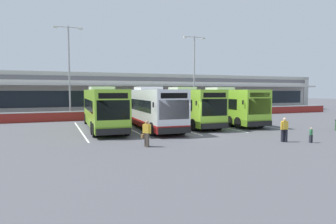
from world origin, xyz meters
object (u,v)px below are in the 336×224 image
object	(u,v)px
pedestrian_approaching_bus	(284,129)
lamp_post_west	(69,66)
coach_bus_leftmost	(103,109)
lamp_post_centre	(194,70)
coach_bus_right_centre	(224,106)
coach_bus_centre	(186,107)
coach_bus_left_centre	(151,109)
pedestrian_with_handbag	(147,133)
pedestrian_child	(311,135)

from	to	relation	value
pedestrian_approaching_bus	lamp_post_west	world-z (taller)	lamp_post_west
coach_bus_leftmost	lamp_post_centre	size ratio (longest dim) A/B	1.11
coach_bus_right_centre	pedestrian_approaching_bus	size ratio (longest dim) A/B	7.55
coach_bus_centre	pedestrian_approaching_bus	world-z (taller)	coach_bus_centre
coach_bus_left_centre	lamp_post_centre	size ratio (longest dim) A/B	1.11
pedestrian_with_handbag	coach_bus_centre	bearing A→B (deg)	53.73
pedestrian_with_handbag	lamp_post_west	world-z (taller)	lamp_post_west
coach_bus_centre	coach_bus_right_centre	xyz separation A→B (m)	(4.44, -0.10, 0.00)
coach_bus_right_centre	pedestrian_with_handbag	distance (m)	15.20
coach_bus_left_centre	pedestrian_child	size ratio (longest dim) A/B	12.18
coach_bus_centre	lamp_post_west	size ratio (longest dim) A/B	1.11
coach_bus_leftmost	pedestrian_with_handbag	distance (m)	9.60
coach_bus_left_centre	pedestrian_child	xyz separation A→B (m)	(7.35, -11.09, -1.24)
pedestrian_approaching_bus	lamp_post_centre	distance (m)	22.77
coach_bus_right_centre	pedestrian_approaching_bus	distance (m)	11.82
coach_bus_left_centre	lamp_post_west	world-z (taller)	lamp_post_west
coach_bus_left_centre	coach_bus_right_centre	xyz separation A→B (m)	(8.58, 1.28, 0.00)
pedestrian_approaching_bus	lamp_post_centre	size ratio (longest dim) A/B	0.15
coach_bus_leftmost	pedestrian_with_handbag	size ratio (longest dim) A/B	7.55
pedestrian_approaching_bus	pedestrian_with_handbag	bearing A→B (deg)	168.94
coach_bus_left_centre	pedestrian_child	world-z (taller)	coach_bus_left_centre
coach_bus_left_centre	pedestrian_approaching_bus	world-z (taller)	coach_bus_left_centre
coach_bus_centre	pedestrian_child	world-z (taller)	coach_bus_centre
coach_bus_leftmost	pedestrian_child	xyz separation A→B (m)	(11.51, -12.15, -1.24)
pedestrian_child	lamp_post_centre	xyz separation A→B (m)	(2.82, 22.60, 5.75)
coach_bus_leftmost	pedestrian_approaching_bus	world-z (taller)	coach_bus_leftmost
pedestrian_approaching_bus	lamp_post_west	size ratio (longest dim) A/B	0.15
coach_bus_leftmost	coach_bus_centre	distance (m)	8.30
coach_bus_right_centre	lamp_post_west	distance (m)	18.62
coach_bus_right_centre	coach_bus_centre	bearing A→B (deg)	178.70
coach_bus_left_centre	pedestrian_with_handbag	bearing A→B (deg)	-109.96
coach_bus_leftmost	pedestrian_approaching_bus	xyz separation A→B (m)	(10.11, -11.26, -0.91)
pedestrian_with_handbag	lamp_post_west	size ratio (longest dim) A/B	0.15
coach_bus_leftmost	lamp_post_west	world-z (taller)	lamp_post_west
coach_bus_left_centre	pedestrian_with_handbag	distance (m)	9.03
coach_bus_left_centre	coach_bus_right_centre	size ratio (longest dim) A/B	1.00
coach_bus_leftmost	pedestrian_child	bearing A→B (deg)	-46.54
coach_bus_leftmost	coach_bus_centre	size ratio (longest dim) A/B	1.00
coach_bus_leftmost	coach_bus_right_centre	xyz separation A→B (m)	(12.73, 0.22, 0.00)
coach_bus_right_centre	lamp_post_centre	xyz separation A→B (m)	(1.60, 10.22, 4.50)
coach_bus_centre	pedestrian_approaching_bus	size ratio (longest dim) A/B	7.55
pedestrian_with_handbag	pedestrian_approaching_bus	distance (m)	9.19
coach_bus_leftmost	coach_bus_centre	world-z (taller)	same
pedestrian_with_handbag	pedestrian_child	xyz separation A→B (m)	(10.42, -2.65, -0.32)
coach_bus_centre	coach_bus_right_centre	bearing A→B (deg)	-1.30
coach_bus_right_centre	lamp_post_west	size ratio (longest dim) A/B	1.11
pedestrian_child	pedestrian_approaching_bus	size ratio (longest dim) A/B	0.62
lamp_post_centre	pedestrian_child	bearing A→B (deg)	-97.13
coach_bus_centre	pedestrian_with_handbag	size ratio (longest dim) A/B	7.55
coach_bus_right_centre	pedestrian_approaching_bus	world-z (taller)	coach_bus_right_centre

